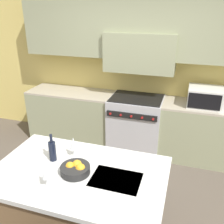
# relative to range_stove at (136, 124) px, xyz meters

# --- Properties ---
(ground_plane) EXTENTS (10.00, 10.00, 0.00)m
(ground_plane) POSITION_rel_range_stove_xyz_m (0.00, -1.67, -0.47)
(ground_plane) COLOR brown
(back_cabinetry) EXTENTS (10.00, 0.46, 2.70)m
(back_cabinetry) POSITION_rel_range_stove_xyz_m (0.00, 0.27, 1.13)
(back_cabinetry) COLOR #DBC166
(back_cabinetry) RESTS_ON ground_plane
(back_counter) EXTENTS (3.88, 0.62, 0.93)m
(back_counter) POSITION_rel_range_stove_xyz_m (0.00, 0.02, -0.01)
(back_counter) COLOR gray
(back_counter) RESTS_ON ground_plane
(range_stove) EXTENTS (0.86, 0.70, 0.95)m
(range_stove) POSITION_rel_range_stove_xyz_m (0.00, 0.00, 0.00)
(range_stove) COLOR #B7B7BC
(range_stove) RESTS_ON ground_plane
(microwave) EXTENTS (0.57, 0.44, 0.28)m
(microwave) POSITION_rel_range_stove_xyz_m (1.07, 0.02, 0.59)
(microwave) COLOR silver
(microwave) RESTS_ON back_counter
(kitchen_island) EXTENTS (1.62, 1.01, 0.92)m
(kitchen_island) POSITION_rel_range_stove_xyz_m (-0.11, -2.03, -0.01)
(kitchen_island) COLOR brown
(kitchen_island) RESTS_ON ground_plane
(wine_bottle) EXTENTS (0.07, 0.07, 0.29)m
(wine_bottle) POSITION_rel_range_stove_xyz_m (-0.42, -1.93, 0.55)
(wine_bottle) COLOR black
(wine_bottle) RESTS_ON kitchen_island
(wine_glass_near) EXTENTS (0.07, 0.07, 0.22)m
(wine_glass_near) POSITION_rel_range_stove_xyz_m (-0.27, -2.30, 0.59)
(wine_glass_near) COLOR white
(wine_glass_near) RESTS_ON kitchen_island
(wine_glass_far) EXTENTS (0.07, 0.07, 0.22)m
(wine_glass_far) POSITION_rel_range_stove_xyz_m (-0.25, -1.81, 0.59)
(wine_glass_far) COLOR white
(wine_glass_far) RESTS_ON kitchen_island
(fruit_bowl) EXTENTS (0.27, 0.27, 0.11)m
(fruit_bowl) POSITION_rel_range_stove_xyz_m (-0.12, -2.05, 0.48)
(fruit_bowl) COLOR black
(fruit_bowl) RESTS_ON kitchen_island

